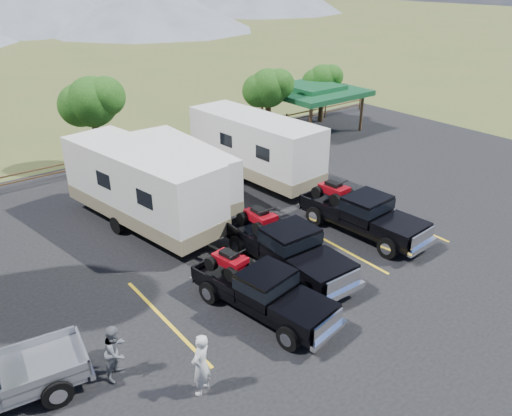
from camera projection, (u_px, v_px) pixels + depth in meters
ground at (381, 311)px, 16.86m from camera, size 320.00×320.00×0.00m
asphalt_lot at (318, 272)px, 18.99m from camera, size 44.00×34.00×0.04m
stall_lines at (300, 261)px, 19.69m from camera, size 12.12×5.50×0.01m
tree_ne_a at (268, 88)px, 32.45m from camera, size 3.11×2.92×4.76m
tree_ne_b at (322, 80)px, 36.65m from camera, size 2.77×2.59×4.27m
tree_north at (92, 102)px, 27.58m from camera, size 3.46×3.24×5.25m
rail_fence at (165, 146)px, 30.85m from camera, size 36.12×0.12×1.00m
pavilion at (312, 91)px, 34.98m from camera, size 6.20×6.20×3.22m
rig_left at (261, 289)px, 16.45m from camera, size 2.60×5.65×1.81m
rig_center at (286, 246)px, 18.84m from camera, size 2.27×6.11×2.03m
rig_right at (361, 212)px, 21.46m from camera, size 2.44×6.10×2.00m
trailer_left at (142, 187)px, 21.65m from camera, size 3.99×10.31×3.56m
trailer_center at (183, 173)px, 23.94m from camera, size 2.32×8.59×2.99m
trailer_right at (255, 148)px, 26.60m from camera, size 3.17×10.12×3.51m
person_a at (201, 365)px, 13.19m from camera, size 0.82×0.70×1.90m
person_b at (116, 351)px, 13.81m from camera, size 1.03×0.99×1.68m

